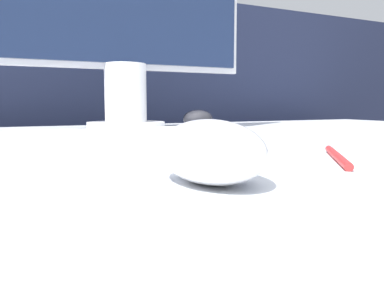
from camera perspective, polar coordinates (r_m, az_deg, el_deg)
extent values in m
cube|color=black|center=(1.21, -17.71, -4.50)|extent=(5.00, 0.03, 1.14)
ellipsoid|color=silver|center=(0.27, 2.74, -1.12)|extent=(0.07, 0.11, 0.05)
cube|color=silver|center=(0.48, -16.15, -0.09)|extent=(0.37, 0.12, 0.02)
cube|color=white|center=(0.48, -16.20, 1.35)|extent=(0.35, 0.11, 0.01)
cylinder|color=silver|center=(0.81, -9.99, 2.64)|extent=(0.16, 0.16, 0.02)
cylinder|color=silver|center=(0.80, -10.08, 7.66)|extent=(0.09, 0.09, 0.12)
ellipsoid|color=#232328|center=(0.91, 0.92, 3.90)|extent=(0.12, 0.13, 0.04)
cylinder|color=red|center=(0.41, 21.25, -1.77)|extent=(0.09, 0.11, 0.01)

